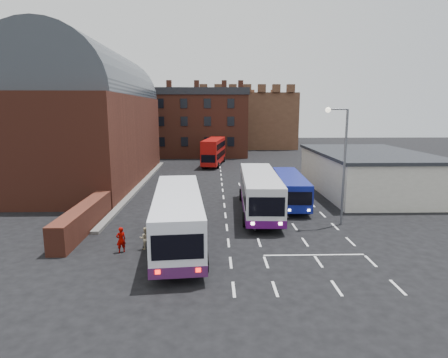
{
  "coord_description": "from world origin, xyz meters",
  "views": [
    {
      "loc": [
        -0.91,
        -23.87,
        8.53
      ],
      "look_at": [
        0.0,
        10.0,
        2.2
      ],
      "focal_mm": 30.0,
      "sensor_mm": 36.0,
      "label": 1
    }
  ],
  "objects_px": {
    "bus_red_double": "(214,151)",
    "bus_white_outbound": "(178,214)",
    "bus_blue": "(290,187)",
    "street_lamp": "(341,156)",
    "bus_white_inbound": "(260,190)",
    "pedestrian_red": "(121,240)",
    "pedestrian_beige": "(145,238)"
  },
  "relations": [
    {
      "from": "street_lamp",
      "to": "pedestrian_beige",
      "type": "xyz_separation_m",
      "value": [
        -13.47,
        -4.56,
        -4.53
      ]
    },
    {
      "from": "bus_blue",
      "to": "street_lamp",
      "type": "bearing_deg",
      "value": 112.94
    },
    {
      "from": "bus_white_inbound",
      "to": "pedestrian_red",
      "type": "height_order",
      "value": "bus_white_inbound"
    },
    {
      "from": "bus_blue",
      "to": "street_lamp",
      "type": "relative_size",
      "value": 1.13
    },
    {
      "from": "bus_blue",
      "to": "pedestrian_red",
      "type": "xyz_separation_m",
      "value": [
        -12.55,
        -11.42,
        -0.78
      ]
    },
    {
      "from": "bus_white_inbound",
      "to": "street_lamp",
      "type": "bearing_deg",
      "value": 148.97
    },
    {
      "from": "pedestrian_beige",
      "to": "pedestrian_red",
      "type": "bearing_deg",
      "value": 12.79
    },
    {
      "from": "bus_red_double",
      "to": "pedestrian_red",
      "type": "xyz_separation_m",
      "value": [
        -5.59,
        -35.79,
        -1.37
      ]
    },
    {
      "from": "bus_white_outbound",
      "to": "pedestrian_red",
      "type": "relative_size",
      "value": 8.01
    },
    {
      "from": "bus_white_outbound",
      "to": "street_lamp",
      "type": "bearing_deg",
      "value": 12.8
    },
    {
      "from": "bus_blue",
      "to": "street_lamp",
      "type": "height_order",
      "value": "street_lamp"
    },
    {
      "from": "bus_white_inbound",
      "to": "bus_blue",
      "type": "bearing_deg",
      "value": -136.03
    },
    {
      "from": "street_lamp",
      "to": "pedestrian_beige",
      "type": "relative_size",
      "value": 6.13
    },
    {
      "from": "bus_white_outbound",
      "to": "bus_blue",
      "type": "bearing_deg",
      "value": 42.46
    },
    {
      "from": "bus_white_outbound",
      "to": "bus_white_inbound",
      "type": "height_order",
      "value": "bus_white_outbound"
    },
    {
      "from": "bus_blue",
      "to": "bus_red_double",
      "type": "relative_size",
      "value": 0.95
    },
    {
      "from": "bus_white_inbound",
      "to": "street_lamp",
      "type": "relative_size",
      "value": 1.41
    },
    {
      "from": "pedestrian_red",
      "to": "bus_red_double",
      "type": "bearing_deg",
      "value": -127.8
    },
    {
      "from": "bus_white_inbound",
      "to": "bus_red_double",
      "type": "bearing_deg",
      "value": -79.69
    },
    {
      "from": "bus_white_outbound",
      "to": "bus_blue",
      "type": "xyz_separation_m",
      "value": [
        9.22,
        10.12,
        -0.43
      ]
    },
    {
      "from": "bus_white_outbound",
      "to": "bus_white_inbound",
      "type": "distance_m",
      "value": 9.52
    },
    {
      "from": "bus_red_double",
      "to": "bus_white_outbound",
      "type": "bearing_deg",
      "value": 95.12
    },
    {
      "from": "bus_blue",
      "to": "bus_red_double",
      "type": "xyz_separation_m",
      "value": [
        -6.95,
        24.36,
        0.58
      ]
    },
    {
      "from": "bus_white_outbound",
      "to": "bus_blue",
      "type": "height_order",
      "value": "bus_white_outbound"
    },
    {
      "from": "bus_white_inbound",
      "to": "bus_red_double",
      "type": "relative_size",
      "value": 1.18
    },
    {
      "from": "bus_blue",
      "to": "pedestrian_red",
      "type": "height_order",
      "value": "bus_blue"
    },
    {
      "from": "bus_blue",
      "to": "bus_white_inbound",
      "type": "bearing_deg",
      "value": 44.75
    },
    {
      "from": "pedestrian_red",
      "to": "street_lamp",
      "type": "bearing_deg",
      "value": 169.86
    },
    {
      "from": "bus_white_inbound",
      "to": "bus_red_double",
      "type": "distance_m",
      "value": 27.43
    },
    {
      "from": "bus_red_double",
      "to": "pedestrian_beige",
      "type": "distance_m",
      "value": 35.58
    },
    {
      "from": "bus_white_outbound",
      "to": "bus_blue",
      "type": "distance_m",
      "value": 13.7
    },
    {
      "from": "bus_white_inbound",
      "to": "bus_blue",
      "type": "height_order",
      "value": "bus_white_inbound"
    }
  ]
}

